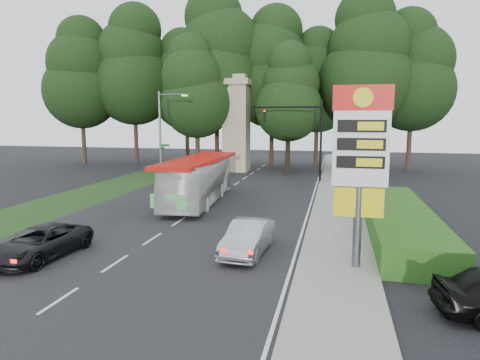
% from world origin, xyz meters
% --- Properties ---
extents(ground, '(120.00, 120.00, 0.00)m').
position_xyz_m(ground, '(0.00, 0.00, 0.00)').
color(ground, black).
rests_on(ground, ground).
extents(road_surface, '(14.00, 80.00, 0.02)m').
position_xyz_m(road_surface, '(0.00, 12.00, 0.01)').
color(road_surface, black).
rests_on(road_surface, ground).
extents(sidewalk_right, '(3.00, 80.00, 0.12)m').
position_xyz_m(sidewalk_right, '(8.50, 12.00, 0.06)').
color(sidewalk_right, gray).
rests_on(sidewalk_right, ground).
extents(grass_verge_left, '(5.00, 50.00, 0.02)m').
position_xyz_m(grass_verge_left, '(-9.50, 18.00, 0.01)').
color(grass_verge_left, '#193814').
rests_on(grass_verge_left, ground).
extents(hedge, '(3.00, 14.00, 1.20)m').
position_xyz_m(hedge, '(11.50, 8.00, 0.60)').
color(hedge, '#244E14').
rests_on(hedge, ground).
extents(gas_station_pylon, '(2.10, 0.45, 6.85)m').
position_xyz_m(gas_station_pylon, '(9.20, 1.99, 4.45)').
color(gas_station_pylon, '#59595E').
rests_on(gas_station_pylon, ground).
extents(traffic_signal_mast, '(6.10, 0.35, 7.20)m').
position_xyz_m(traffic_signal_mast, '(5.68, 24.00, 4.67)').
color(traffic_signal_mast, black).
rests_on(traffic_signal_mast, ground).
extents(streetlight_signs, '(2.75, 0.98, 8.00)m').
position_xyz_m(streetlight_signs, '(-6.99, 22.01, 4.44)').
color(streetlight_signs, '#59595E').
rests_on(streetlight_signs, ground).
extents(monument, '(3.00, 3.00, 10.05)m').
position_xyz_m(monument, '(-2.00, 30.00, 5.10)').
color(monument, tan).
rests_on(monument, ground).
extents(tree_far_west, '(8.96, 8.96, 17.60)m').
position_xyz_m(tree_far_west, '(-22.00, 33.00, 10.68)').
color(tree_far_west, '#2D2116').
rests_on(tree_far_west, ground).
extents(tree_west_mid, '(9.80, 9.80, 19.25)m').
position_xyz_m(tree_west_mid, '(-16.00, 35.00, 11.69)').
color(tree_west_mid, '#2D2116').
rests_on(tree_west_mid, ground).
extents(tree_west_near, '(8.40, 8.40, 16.50)m').
position_xyz_m(tree_west_near, '(-10.00, 37.00, 10.02)').
color(tree_west_near, '#2D2116').
rests_on(tree_west_near, ground).
extents(tree_center_left, '(10.08, 10.08, 19.80)m').
position_xyz_m(tree_center_left, '(-5.00, 33.00, 12.02)').
color(tree_center_left, '#2D2116').
rests_on(tree_center_left, ground).
extents(tree_center_right, '(9.24, 9.24, 18.15)m').
position_xyz_m(tree_center_right, '(1.00, 35.00, 11.02)').
color(tree_center_right, '#2D2116').
rests_on(tree_center_right, ground).
extents(tree_east_near, '(8.12, 8.12, 15.95)m').
position_xyz_m(tree_east_near, '(6.00, 37.00, 9.68)').
color(tree_east_near, '#2D2116').
rests_on(tree_east_near, ground).
extents(tree_east_mid, '(9.52, 9.52, 18.70)m').
position_xyz_m(tree_east_mid, '(11.00, 33.00, 11.35)').
color(tree_east_mid, '#2D2116').
rests_on(tree_east_mid, ground).
extents(tree_far_east, '(8.68, 8.68, 17.05)m').
position_xyz_m(tree_far_east, '(16.00, 35.00, 10.35)').
color(tree_far_east, '#2D2116').
rests_on(tree_far_east, ground).
extents(tree_monument_left, '(7.28, 7.28, 14.30)m').
position_xyz_m(tree_monument_left, '(-6.00, 29.00, 8.68)').
color(tree_monument_left, '#2D2116').
rests_on(tree_monument_left, ground).
extents(tree_monument_right, '(6.72, 6.72, 13.20)m').
position_xyz_m(tree_monument_right, '(3.50, 29.50, 8.01)').
color(tree_monument_right, '#2D2116').
rests_on(tree_monument_right, ground).
extents(transit_bus, '(3.45, 11.00, 3.01)m').
position_xyz_m(transit_bus, '(-0.63, 12.91, 1.51)').
color(transit_bus, silver).
rests_on(transit_bus, ground).
extents(sedan_silver, '(1.74, 4.28, 1.38)m').
position_xyz_m(sedan_silver, '(4.83, 2.94, 0.69)').
color(sedan_silver, '#ABAEB3').
rests_on(sedan_silver, ground).
extents(suv_charcoal, '(2.43, 4.76, 1.29)m').
position_xyz_m(suv_charcoal, '(-3.33, 0.51, 0.64)').
color(suv_charcoal, black).
rests_on(suv_charcoal, ground).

